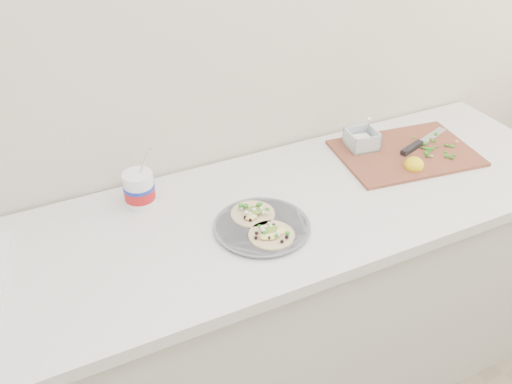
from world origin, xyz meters
name	(u,v)px	position (x,y,z in m)	size (l,w,h in m)	color
counter	(226,325)	(0.00, 1.43, 0.45)	(2.44, 0.66, 0.90)	silver
taco_plate	(262,224)	(0.09, 1.34, 0.92)	(0.28, 0.28, 0.04)	slate
tub	(140,186)	(-0.19, 1.62, 0.97)	(0.10, 0.10, 0.21)	white
cutboard	(402,149)	(0.73, 1.51, 0.92)	(0.51, 0.39, 0.07)	brown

